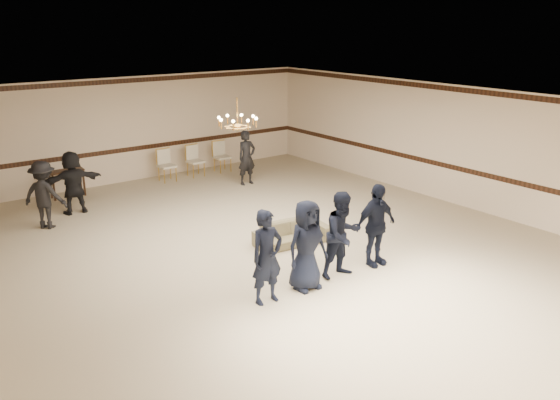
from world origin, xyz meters
The scene contains 16 objects.
room centered at (0.00, 0.00, 1.60)m, with size 12.01×14.01×3.21m.
chair_rail centered at (0.00, 6.99, 1.00)m, with size 12.00×0.02×0.14m, color black.
crown_molding centered at (0.00, 6.99, 3.08)m, with size 12.00×0.02×0.14m, color black.
chandelier centered at (0.00, 1.00, 2.88)m, with size 0.94×0.94×0.89m, color gold, non-canonical shape.
boy_a centered at (-1.41, -2.08, 0.86)m, with size 0.63×0.41×1.72m, color black.
boy_b centered at (-0.51, -2.08, 0.86)m, with size 0.84×0.55×1.72m, color black.
boy_c centered at (0.39, -2.08, 0.86)m, with size 0.84×0.65×1.72m, color black.
boy_d centered at (1.29, -2.08, 0.86)m, with size 1.01×0.42×1.72m, color black.
settee centered at (0.63, -0.18, 0.25)m, with size 1.72×0.67×0.50m, color #756D4E.
adult_left centered at (-3.48, 4.19, 0.83)m, with size 1.07×0.61×1.66m, color black.
adult_mid centered at (-2.58, 4.89, 0.83)m, with size 1.53×0.49×1.66m, color black.
adult_right centered at (2.52, 4.49, 0.83)m, with size 0.60×0.40×1.66m, color black.
banquet_chair_left centered at (0.70, 6.24, 0.50)m, with size 0.48×0.48×0.99m, color beige, non-canonical shape.
banquet_chair_mid centered at (1.70, 6.24, 0.50)m, with size 0.48×0.48×0.99m, color beige, non-canonical shape.
banquet_chair_right centered at (2.70, 6.24, 0.50)m, with size 0.48×0.48×0.99m, color beige, non-canonical shape.
console_table centered at (-2.30, 6.44, 0.40)m, with size 0.94×0.40×0.79m, color #301D10.
Camera 1 is at (-6.69, -9.52, 4.81)m, focal length 36.31 mm.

